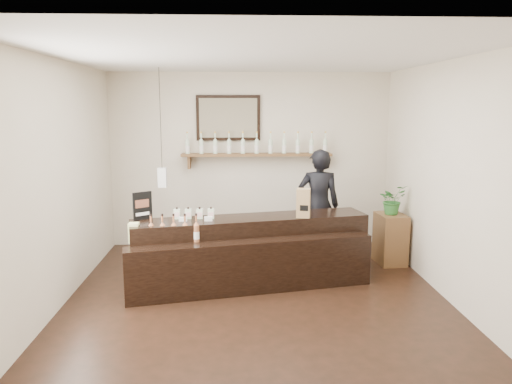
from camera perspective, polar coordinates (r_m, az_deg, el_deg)
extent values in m
plane|color=black|center=(6.03, 0.15, -12.31)|extent=(5.00, 5.00, 0.00)
plane|color=beige|center=(8.13, -0.67, 3.68)|extent=(4.50, 0.00, 4.50)
plane|color=beige|center=(3.21, 2.27, -5.95)|extent=(4.50, 0.00, 4.50)
plane|color=beige|center=(5.98, -21.90, 0.74)|extent=(0.00, 5.00, 5.00)
plane|color=beige|center=(6.18, 21.49, 1.03)|extent=(0.00, 5.00, 5.00)
plane|color=white|center=(5.61, 0.17, 15.24)|extent=(5.00, 5.00, 0.00)
cube|color=brown|center=(7.99, 0.08, 4.29)|extent=(2.40, 0.25, 0.04)
cube|color=brown|center=(8.06, -7.64, 3.39)|extent=(0.04, 0.20, 0.20)
cube|color=brown|center=(8.16, 7.68, 3.47)|extent=(0.04, 0.20, 0.20)
cube|color=black|center=(8.05, -3.19, 8.45)|extent=(1.02, 0.04, 0.72)
cube|color=brown|center=(8.02, -3.19, 8.45)|extent=(0.92, 0.01, 0.62)
cube|color=white|center=(7.32, -10.66, 1.64)|extent=(0.12, 0.12, 0.28)
cylinder|color=black|center=(7.25, -10.87, 8.26)|extent=(0.01, 0.01, 1.41)
cylinder|color=silver|center=(8.01, -7.84, 5.09)|extent=(0.07, 0.07, 0.20)
cone|color=silver|center=(8.00, -7.86, 5.99)|extent=(0.07, 0.07, 0.05)
cylinder|color=silver|center=(7.99, -7.87, 6.42)|extent=(0.02, 0.02, 0.07)
cylinder|color=gold|center=(7.99, -7.88, 6.76)|extent=(0.03, 0.03, 0.02)
cylinder|color=white|center=(8.01, -7.84, 4.94)|extent=(0.07, 0.07, 0.09)
cylinder|color=silver|center=(7.99, -6.26, 5.11)|extent=(0.07, 0.07, 0.20)
cone|color=silver|center=(7.98, -6.28, 6.02)|extent=(0.07, 0.07, 0.05)
cylinder|color=silver|center=(7.98, -6.29, 6.45)|extent=(0.02, 0.02, 0.07)
cylinder|color=gold|center=(7.97, -6.30, 6.79)|extent=(0.03, 0.03, 0.02)
cylinder|color=white|center=(7.99, -6.26, 4.97)|extent=(0.07, 0.07, 0.09)
cylinder|color=silver|center=(7.98, -4.68, 5.13)|extent=(0.07, 0.07, 0.20)
cone|color=silver|center=(7.97, -4.69, 6.04)|extent=(0.07, 0.07, 0.05)
cylinder|color=silver|center=(7.97, -4.70, 6.47)|extent=(0.02, 0.02, 0.07)
cylinder|color=gold|center=(7.96, -4.70, 6.81)|extent=(0.03, 0.03, 0.02)
cylinder|color=white|center=(7.98, -4.68, 4.98)|extent=(0.07, 0.07, 0.09)
cylinder|color=silver|center=(7.97, -3.09, 5.15)|extent=(0.07, 0.07, 0.20)
cone|color=silver|center=(7.96, -3.10, 6.06)|extent=(0.07, 0.07, 0.05)
cylinder|color=silver|center=(7.96, -3.11, 6.49)|extent=(0.02, 0.02, 0.07)
cylinder|color=gold|center=(7.96, -3.11, 6.82)|extent=(0.03, 0.03, 0.02)
cylinder|color=white|center=(7.98, -3.09, 5.00)|extent=(0.07, 0.07, 0.09)
cylinder|color=silver|center=(7.97, -1.51, 5.16)|extent=(0.07, 0.07, 0.20)
cone|color=silver|center=(7.97, -1.51, 6.07)|extent=(0.07, 0.07, 0.05)
cylinder|color=silver|center=(7.96, -1.51, 6.50)|extent=(0.02, 0.02, 0.07)
cylinder|color=gold|center=(7.96, -1.52, 6.84)|extent=(0.03, 0.03, 0.02)
cylinder|color=white|center=(7.98, -1.51, 5.01)|extent=(0.07, 0.07, 0.09)
cylinder|color=silver|center=(7.98, 0.08, 5.16)|extent=(0.07, 0.07, 0.20)
cone|color=silver|center=(7.97, 0.08, 6.07)|extent=(0.07, 0.07, 0.05)
cylinder|color=silver|center=(7.97, 0.08, 6.50)|extent=(0.02, 0.02, 0.07)
cylinder|color=gold|center=(7.97, 0.08, 6.84)|extent=(0.03, 0.03, 0.02)
cylinder|color=white|center=(7.98, 0.08, 5.02)|extent=(0.07, 0.07, 0.09)
cylinder|color=silver|center=(7.99, 1.66, 5.17)|extent=(0.07, 0.07, 0.20)
cone|color=silver|center=(7.99, 1.66, 6.08)|extent=(0.07, 0.07, 0.05)
cylinder|color=silver|center=(7.98, 1.67, 6.51)|extent=(0.02, 0.02, 0.07)
cylinder|color=gold|center=(7.98, 1.67, 6.84)|extent=(0.03, 0.03, 0.02)
cylinder|color=white|center=(8.00, 1.66, 5.02)|extent=(0.07, 0.07, 0.09)
cylinder|color=silver|center=(8.01, 3.24, 5.17)|extent=(0.07, 0.07, 0.20)
cone|color=silver|center=(8.00, 3.24, 6.07)|extent=(0.07, 0.07, 0.05)
cylinder|color=silver|center=(8.00, 3.25, 6.50)|extent=(0.02, 0.02, 0.07)
cylinder|color=gold|center=(8.00, 3.25, 6.84)|extent=(0.03, 0.03, 0.02)
cylinder|color=white|center=(8.02, 3.23, 5.02)|extent=(0.07, 0.07, 0.09)
cylinder|color=silver|center=(8.04, 4.80, 5.16)|extent=(0.07, 0.07, 0.20)
cone|color=silver|center=(8.03, 4.82, 6.07)|extent=(0.07, 0.07, 0.05)
cylinder|color=silver|center=(8.03, 4.82, 6.49)|extent=(0.02, 0.02, 0.07)
cylinder|color=gold|center=(8.02, 4.83, 6.83)|extent=(0.03, 0.03, 0.02)
cylinder|color=white|center=(8.04, 4.80, 5.02)|extent=(0.07, 0.07, 0.09)
cylinder|color=silver|center=(8.07, 6.36, 5.16)|extent=(0.07, 0.07, 0.20)
cone|color=silver|center=(8.06, 6.38, 6.05)|extent=(0.07, 0.07, 0.05)
cylinder|color=silver|center=(8.06, 6.38, 6.48)|extent=(0.02, 0.02, 0.07)
cylinder|color=gold|center=(8.05, 6.39, 6.81)|extent=(0.03, 0.03, 0.02)
cylinder|color=white|center=(8.07, 6.36, 5.01)|extent=(0.07, 0.07, 0.09)
cylinder|color=silver|center=(8.11, 7.90, 5.14)|extent=(0.07, 0.07, 0.20)
cone|color=silver|center=(8.10, 7.92, 6.04)|extent=(0.07, 0.07, 0.05)
cylinder|color=silver|center=(8.09, 7.93, 6.46)|extent=(0.02, 0.02, 0.07)
cylinder|color=gold|center=(8.09, 7.94, 6.80)|extent=(0.03, 0.03, 0.02)
cylinder|color=white|center=(8.11, 7.90, 5.00)|extent=(0.07, 0.07, 0.09)
cube|color=black|center=(6.55, -0.57, -6.54)|extent=(3.10, 1.16, 0.85)
cube|color=black|center=(6.19, -0.44, -8.51)|extent=(3.05, 0.90, 0.65)
cube|color=white|center=(6.27, -8.35, -3.09)|extent=(0.10, 0.04, 0.05)
cube|color=white|center=(6.24, -5.48, -3.08)|extent=(0.10, 0.04, 0.05)
cube|color=#CFD582|center=(6.20, -13.74, -5.08)|extent=(0.12, 0.12, 0.12)
cube|color=#CFD582|center=(6.17, -13.79, -4.00)|extent=(0.12, 0.12, 0.12)
cube|color=silver|center=(6.42, -9.02, -2.51)|extent=(0.08, 0.08, 0.13)
cube|color=beige|center=(6.38, -9.06, -2.59)|extent=(0.07, 0.00, 0.06)
cylinder|color=black|center=(6.40, -9.04, -1.87)|extent=(0.02, 0.02, 0.03)
cube|color=silver|center=(6.41, -7.74, -2.51)|extent=(0.08, 0.08, 0.13)
cube|color=beige|center=(6.37, -7.78, -2.59)|extent=(0.07, 0.00, 0.06)
cylinder|color=black|center=(6.39, -7.76, -1.86)|extent=(0.02, 0.02, 0.03)
cube|color=silver|center=(6.39, -6.46, -2.50)|extent=(0.08, 0.08, 0.13)
cube|color=beige|center=(6.35, -6.48, -2.58)|extent=(0.07, 0.00, 0.06)
cylinder|color=black|center=(6.38, -6.47, -1.86)|extent=(0.02, 0.02, 0.03)
cube|color=silver|center=(6.39, -5.17, -2.50)|extent=(0.08, 0.08, 0.13)
cube|color=beige|center=(6.35, -5.19, -2.57)|extent=(0.07, 0.00, 0.06)
cylinder|color=black|center=(6.37, -5.18, -1.85)|extent=(0.02, 0.02, 0.03)
cylinder|color=#995733|center=(6.15, -11.86, -4.72)|extent=(0.07, 0.07, 0.20)
cone|color=#995733|center=(6.12, -11.91, -3.57)|extent=(0.07, 0.07, 0.05)
cylinder|color=#995733|center=(6.10, -11.93, -3.02)|extent=(0.02, 0.02, 0.07)
cylinder|color=black|center=(6.09, -11.94, -2.59)|extent=(0.03, 0.03, 0.02)
cylinder|color=white|center=(6.15, -11.86, -4.90)|extent=(0.07, 0.07, 0.09)
cylinder|color=#995733|center=(6.13, -10.61, -4.73)|extent=(0.07, 0.07, 0.20)
cone|color=#995733|center=(6.10, -10.65, -3.57)|extent=(0.07, 0.07, 0.05)
cylinder|color=#995733|center=(6.08, -10.67, -3.02)|extent=(0.02, 0.02, 0.07)
cylinder|color=black|center=(6.07, -10.68, -2.59)|extent=(0.03, 0.03, 0.02)
cylinder|color=white|center=(6.13, -10.61, -4.91)|extent=(0.07, 0.07, 0.09)
cylinder|color=#995733|center=(6.11, -9.36, -4.73)|extent=(0.07, 0.07, 0.20)
cone|color=#995733|center=(6.08, -9.39, -3.57)|extent=(0.07, 0.07, 0.05)
cylinder|color=#995733|center=(6.07, -9.41, -3.02)|extent=(0.02, 0.02, 0.07)
cylinder|color=black|center=(6.06, -9.42, -2.59)|extent=(0.03, 0.03, 0.02)
cylinder|color=white|center=(6.12, -9.35, -4.91)|extent=(0.07, 0.07, 0.09)
cylinder|color=#995733|center=(6.10, -8.09, -4.73)|extent=(0.07, 0.07, 0.20)
cone|color=#995733|center=(6.07, -8.12, -3.57)|extent=(0.07, 0.07, 0.05)
cylinder|color=#995733|center=(6.05, -8.14, -3.02)|extent=(0.02, 0.02, 0.07)
cylinder|color=black|center=(6.04, -8.15, -2.58)|extent=(0.03, 0.03, 0.02)
cylinder|color=white|center=(6.10, -8.09, -4.92)|extent=(0.07, 0.07, 0.09)
cylinder|color=#995733|center=(6.08, -6.83, -4.73)|extent=(0.07, 0.07, 0.20)
cone|color=#995733|center=(6.05, -6.85, -3.57)|extent=(0.07, 0.07, 0.05)
cylinder|color=#995733|center=(6.04, -6.86, -3.01)|extent=(0.02, 0.02, 0.07)
cylinder|color=black|center=(6.03, -6.87, -2.58)|extent=(0.03, 0.03, 0.02)
cylinder|color=white|center=(6.09, -6.82, -4.92)|extent=(0.07, 0.07, 0.09)
cube|color=black|center=(6.42, -12.85, -1.55)|extent=(0.22, 0.16, 0.35)
cube|color=brown|center=(6.41, -12.88, -1.31)|extent=(0.15, 0.11, 0.10)
cube|color=white|center=(6.43, -12.84, -2.46)|extent=(0.15, 0.11, 0.04)
cube|color=#A4814F|center=(6.42, 5.43, -1.26)|extent=(0.19, 0.16, 0.37)
cube|color=black|center=(6.37, 5.51, -1.85)|extent=(0.10, 0.03, 0.07)
cube|color=#185FAB|center=(6.47, 5.26, -2.59)|extent=(0.14, 0.08, 0.06)
cylinder|color=#185FAB|center=(6.46, 5.27, -2.20)|extent=(0.07, 0.04, 0.07)
cube|color=brown|center=(7.53, 15.10, -5.18)|extent=(0.40, 0.53, 0.73)
imported|color=#2B6A2A|center=(7.41, 15.30, -0.85)|extent=(0.49, 0.47, 0.42)
imported|color=black|center=(7.36, 7.18, -0.70)|extent=(0.73, 0.53, 1.87)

